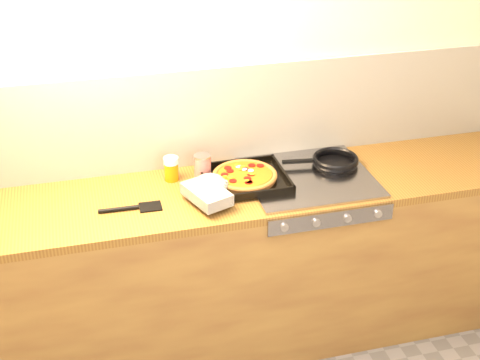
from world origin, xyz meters
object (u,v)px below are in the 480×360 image
object	(u,v)px
frying_pan	(334,161)
tomato_can	(202,166)
pizza_on_tray	(234,181)
juice_glass	(171,169)

from	to	relation	value
frying_pan	tomato_can	bearing A→B (deg)	174.24
pizza_on_tray	tomato_can	size ratio (longest dim) A/B	4.40
pizza_on_tray	tomato_can	xyz separation A→B (m)	(-0.12, 0.15, 0.02)
frying_pan	juice_glass	distance (m)	0.81
frying_pan	juice_glass	bearing A→B (deg)	174.47
juice_glass	pizza_on_tray	bearing A→B (deg)	-30.82
tomato_can	pizza_on_tray	bearing A→B (deg)	-51.41
pizza_on_tray	frying_pan	size ratio (longest dim) A/B	1.31
frying_pan	juice_glass	xyz separation A→B (m)	(-0.81, 0.08, 0.03)
frying_pan	tomato_can	distance (m)	0.66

